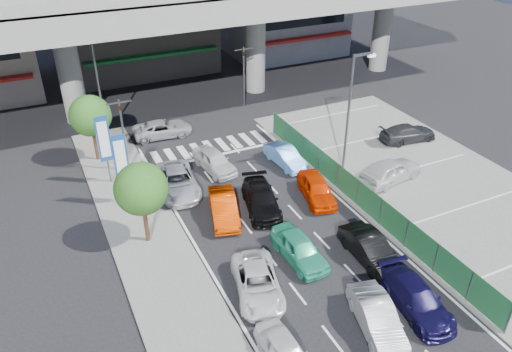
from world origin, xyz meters
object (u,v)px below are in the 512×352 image
minivan_navy_back (417,298)px  sedan_black_mid (261,199)px  crossing_wagon_silver (163,129)px  street_lamp_right (352,104)px  taxi_teal_mid (299,248)px  taxi_orange_right (317,189)px  traffic_light_right (244,62)px  wagon_silver_front_left (178,182)px  signboard_far (104,141)px  kei_truck_front_right (285,156)px  parked_sedan_dgrey (408,133)px  traffic_cone (362,179)px  street_lamp_left (100,77)px  parked_sedan_white (391,171)px  traffic_light_left (121,118)px  hatch_black_mid_right (370,249)px  signboard_near (121,161)px  sedan_white_front_mid (215,161)px  hatch_white_back_mid (377,317)px  tree_near (141,189)px  sedan_white_mid_left (257,283)px  taxi_orange_left (224,207)px  tree_far (90,116)px

minivan_navy_back → sedan_black_mid: sedan_black_mid is taller
crossing_wagon_silver → street_lamp_right: bearing=-131.8°
taxi_teal_mid → taxi_orange_right: size_ratio=1.00×
traffic_light_right → wagon_silver_front_left: 14.69m
signboard_far → kei_truck_front_right: signboard_far is taller
taxi_orange_right → parked_sedan_dgrey: bearing=33.8°
street_lamp_right → traffic_cone: 4.84m
street_lamp_left → wagon_silver_front_left: size_ratio=1.61×
crossing_wagon_silver → parked_sedan_white: (11.46, -12.84, 0.21)m
street_lamp_right → minivan_navy_back: (-4.39, -12.15, -4.12)m
traffic_light_left → hatch_black_mid_right: size_ratio=1.24×
street_lamp_left → signboard_near: street_lamp_left is taller
kei_truck_front_right → street_lamp_left: bearing=131.7°
signboard_near → sedan_white_front_mid: 6.99m
hatch_white_back_mid → hatch_black_mid_right: (2.55, 3.89, 0.02)m
signboard_far → minivan_navy_back: bearing=-58.8°
traffic_light_left → signboard_near: 4.22m
signboard_near → minivan_navy_back: 17.48m
signboard_far → tree_near: 7.03m
traffic_cone → taxi_teal_mid: bearing=-147.3°
sedan_white_mid_left → signboard_near: bearing=125.9°
signboard_near → kei_truck_front_right: size_ratio=1.22×
taxi_orange_left → sedan_black_mid: (2.34, -0.16, -0.02)m
traffic_light_left → taxi_teal_mid: 14.46m
tree_near → wagon_silver_front_left: (3.06, 4.22, -2.70)m
sedan_white_mid_left → taxi_orange_right: bearing=55.2°
taxi_orange_left → kei_truck_front_right: size_ratio=1.08×
signboard_near → minivan_navy_back: bearing=-54.8°
street_lamp_right → taxi_orange_left: 10.55m
taxi_teal_mid → taxi_orange_right: (3.80, 4.52, 0.00)m
street_lamp_right → traffic_cone: (-0.09, -2.06, -4.38)m
street_lamp_left → taxi_orange_left: bearing=-74.0°
sedan_white_front_mid → hatch_black_mid_right: bearing=-81.0°
hatch_black_mid_right → taxi_orange_right: same height
hatch_white_back_mid → minivan_navy_back: 2.36m
sedan_white_mid_left → hatch_black_mid_right: hatch_black_mid_right is taller
tree_near → taxi_teal_mid: tree_near is taller
hatch_white_back_mid → tree_near: bearing=140.4°
signboard_near → parked_sedan_dgrey: size_ratio=1.08×
hatch_white_back_mid → wagon_silver_front_left: (-4.36, 14.54, 0.02)m
tree_far → taxi_teal_mid: bearing=-63.9°
sedan_white_mid_left → sedan_white_front_mid: size_ratio=1.10×
parked_sedan_white → street_lamp_right: bearing=22.4°
traffic_light_right → tree_near: traffic_light_right is taller
sedan_white_front_mid → parked_sedan_dgrey: (14.64, -2.23, 0.00)m
tree_near → kei_truck_front_right: size_ratio=1.24×
signboard_far → tree_far: size_ratio=0.98×
sedan_white_mid_left → parked_sedan_dgrey: 19.60m
street_lamp_left → parked_sedan_dgrey: bearing=-27.5°
traffic_light_left → sedan_white_mid_left: traffic_light_left is taller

